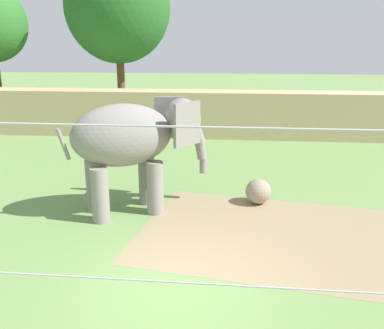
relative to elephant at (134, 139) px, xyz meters
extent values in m
plane|color=#6B8E4C|center=(1.59, -3.77, -2.04)|extent=(120.00, 120.00, 0.00)
cube|color=#937F5B|center=(3.52, -1.19, -2.04)|extent=(6.81, 5.67, 0.01)
cube|color=tan|center=(1.59, 10.14, -0.91)|extent=(36.00, 1.80, 2.26)
cylinder|color=gray|center=(0.18, 0.56, -1.31)|extent=(0.46, 0.46, 1.47)
cylinder|color=gray|center=(0.57, -0.15, -1.31)|extent=(0.46, 0.46, 1.47)
cylinder|color=gray|center=(-1.13, -0.16, -1.31)|extent=(0.46, 0.46, 1.47)
cylinder|color=gray|center=(-0.75, -0.87, -1.31)|extent=(0.46, 0.46, 1.47)
ellipsoid|color=gray|center=(-0.28, -0.15, 0.14)|extent=(3.10, 2.59, 1.68)
ellipsoid|color=gray|center=(1.22, 0.66, 0.43)|extent=(1.46, 1.51, 1.21)
cube|color=gray|center=(0.83, 1.17, 0.43)|extent=(0.95, 0.16, 1.15)
cube|color=gray|center=(1.43, 0.06, 0.43)|extent=(0.65, 0.82, 1.15)
cylinder|color=gray|center=(1.62, 0.88, 0.00)|extent=(0.61, 0.54, 0.66)
cylinder|color=gray|center=(1.73, 0.94, -0.46)|extent=(0.46, 0.42, 0.62)
cylinder|color=gray|center=(1.80, 0.98, -0.89)|extent=(0.29, 0.29, 0.58)
cylinder|color=gray|center=(-1.62, -0.88, 0.04)|extent=(0.33, 0.24, 0.84)
sphere|color=gray|center=(3.43, 0.86, -1.67)|extent=(0.74, 0.74, 0.74)
cylinder|color=#B7B7BC|center=(1.59, -7.20, 0.23)|extent=(8.18, 0.02, 0.02)
cylinder|color=#B7B7BC|center=(1.59, -7.20, 1.78)|extent=(8.18, 0.02, 0.02)
cylinder|color=brown|center=(-3.91, 13.32, -0.04)|extent=(0.44, 0.44, 4.00)
ellipsoid|color=#235B23|center=(-3.91, 13.32, 4.44)|extent=(5.84, 5.84, 6.13)
camera|label=1|loc=(2.65, -10.78, 2.48)|focal=39.10mm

